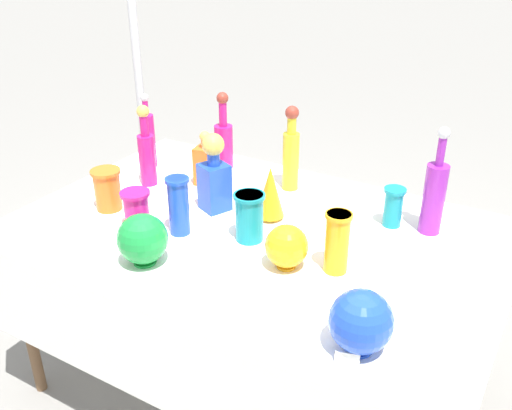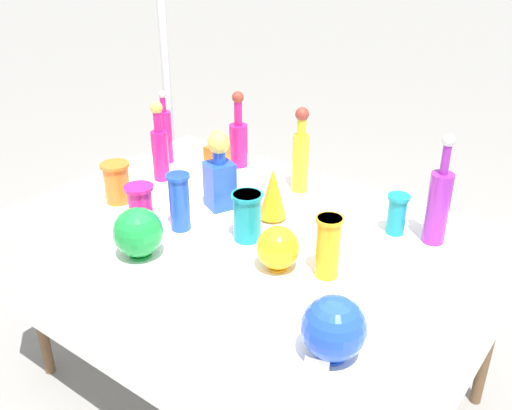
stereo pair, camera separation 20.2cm
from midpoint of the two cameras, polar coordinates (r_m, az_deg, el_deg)
ground_plane at (r=2.53m, az=-2.40°, el=-17.66°), size 40.00×40.00×0.00m
display_table at (r=2.07m, az=-3.40°, el=-4.45°), size 1.74×1.15×0.76m
tall_bottle_0 at (r=2.42m, az=-13.25°, el=5.09°), size 0.07×0.07×0.34m
tall_bottle_1 at (r=2.55m, az=-5.55°, el=6.48°), size 0.08×0.08×0.34m
tall_bottle_2 at (r=2.60m, az=-12.95°, el=6.52°), size 0.06×0.06×0.34m
tall_bottle_3 at (r=2.31m, az=1.01°, el=5.15°), size 0.07×0.07×0.36m
tall_bottle_4 at (r=2.05m, az=14.76°, el=0.98°), size 0.08×0.08×0.40m
square_decanter_0 at (r=2.16m, az=-6.89°, el=2.87°), size 0.13×0.13×0.31m
square_decanter_1 at (r=2.40m, az=-7.45°, el=4.13°), size 0.09×0.09×0.23m
slender_vase_0 at (r=2.09m, az=10.93°, el=-0.11°), size 0.08×0.08×0.15m
slender_vase_1 at (r=1.96m, az=-3.62°, el=-1.13°), size 0.11×0.11×0.18m
slender_vase_2 at (r=2.03m, az=-10.60°, el=0.00°), size 0.08×0.08×0.21m
slender_vase_3 at (r=1.79m, az=4.93°, el=-3.67°), size 0.09×0.09×0.21m
slender_vase_4 at (r=2.27m, az=-17.15°, el=1.57°), size 0.11×0.11×0.16m
slender_vase_5 at (r=2.11m, az=-14.58°, el=-0.35°), size 0.11×0.11×0.14m
fluted_vase_0 at (r=2.10m, az=-1.37°, el=1.23°), size 0.11×0.11×0.21m
round_bowl_0 at (r=1.49m, az=6.60°, el=-11.64°), size 0.17×0.17×0.18m
round_bowl_1 at (r=1.81m, az=-0.10°, el=-4.25°), size 0.14×0.14×0.15m
round_bowl_2 at (r=1.89m, az=-14.32°, el=-3.40°), size 0.17×0.17×0.17m
price_tag_left at (r=1.50m, az=5.19°, el=-15.18°), size 0.06×0.03×0.03m
price_tag_center at (r=1.68m, az=-8.91°, el=-9.89°), size 0.06×0.02×0.05m
price_tag_right at (r=1.78m, az=-15.01°, el=-8.24°), size 0.05×0.02×0.04m
cardboard_box_behind_left at (r=3.41m, az=4.57°, el=-1.84°), size 0.53×0.37×0.35m
canopy_pole at (r=3.14m, az=-13.69°, el=13.87°), size 0.18×0.18×2.73m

